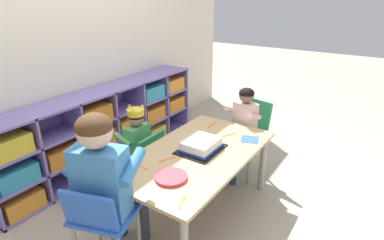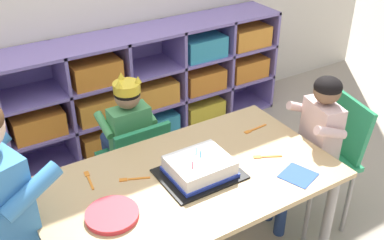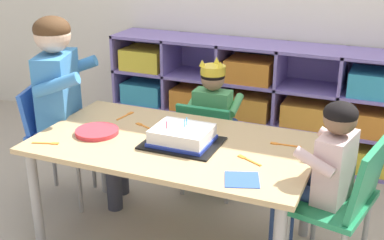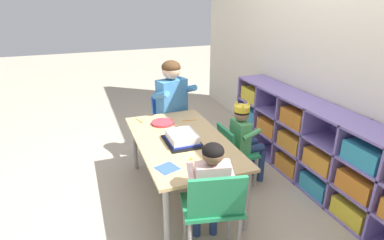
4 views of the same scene
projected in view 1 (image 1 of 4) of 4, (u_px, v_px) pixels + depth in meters
ground at (196, 212)px, 2.47m from camera, size 16.00×16.00×0.00m
classroom_back_wall at (59, 25)px, 2.68m from camera, size 5.23×0.10×2.73m
storage_cubby_shelf at (108, 128)px, 3.12m from camera, size 2.38×0.33×0.77m
activity_table at (196, 159)px, 2.29m from camera, size 1.30×0.73×0.55m
classroom_chair_blue at (144, 158)px, 2.59m from camera, size 0.34×0.30×0.58m
child_with_crown at (134, 139)px, 2.58m from camera, size 0.30×0.31×0.80m
classroom_chair_adult_side at (101, 218)px, 1.76m from camera, size 0.41×0.42×0.68m
adult_helper_seated at (107, 175)px, 1.77m from camera, size 0.48×0.46×1.06m
classroom_chair_guest_side at (248, 129)px, 2.89m from camera, size 0.39×0.43×0.72m
guest_at_table_side at (241, 122)px, 2.78m from camera, size 0.32×0.32×0.86m
birthday_cake_on_tray at (201, 146)px, 2.28m from camera, size 0.35×0.27×0.12m
paper_plate_stack at (171, 177)px, 1.94m from camera, size 0.21×0.21×0.02m
paper_napkin_square at (250, 139)px, 2.46m from camera, size 0.17×0.17×0.00m
fork_at_table_front_edge at (211, 125)px, 2.72m from camera, size 0.14×0.02×0.00m
fork_beside_plate_stack at (182, 201)px, 1.73m from camera, size 0.13×0.05×0.00m
fork_by_napkin at (227, 135)px, 2.53m from camera, size 0.12×0.07×0.00m
fork_near_child_seat at (140, 165)px, 2.08m from camera, size 0.03×0.14×0.00m
fork_near_cake_tray at (166, 160)px, 2.16m from camera, size 0.13×0.07×0.00m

